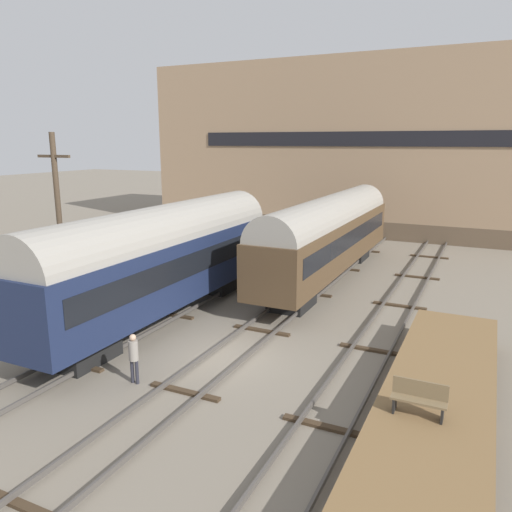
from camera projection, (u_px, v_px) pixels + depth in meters
The scene contains 11 objects.
ground_plane at pixel (229, 358), 18.98m from camera, with size 200.00×200.00×0.00m, color slate.
track_left at pixel (128, 334), 20.97m from camera, with size 2.60×60.00×0.26m.
track_middle at pixel (229, 355), 18.95m from camera, with size 2.60×60.00×0.26m.
track_right at pixel (353, 380), 16.94m from camera, with size 2.60×60.00×0.26m.
train_car_brown at pixel (329, 232), 29.25m from camera, with size 2.87×17.92×4.99m.
train_car_navy at pixel (162, 256), 22.60m from camera, with size 3.13×15.86×5.27m.
station_platform at pixel (440, 385), 14.68m from camera, with size 3.01×13.12×1.12m.
bench at pixel (419, 397), 12.85m from camera, with size 1.40×0.40×0.91m.
person_worker at pixel (134, 354), 16.78m from camera, with size 0.32×0.32×1.77m.
utility_pole at pixel (60, 226), 22.10m from camera, with size 1.80×0.24×8.44m.
warehouse_building at pixel (365, 147), 47.64m from camera, with size 37.51×13.99×15.01m.
Camera 1 is at (8.52, -15.47, 8.05)m, focal length 35.00 mm.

